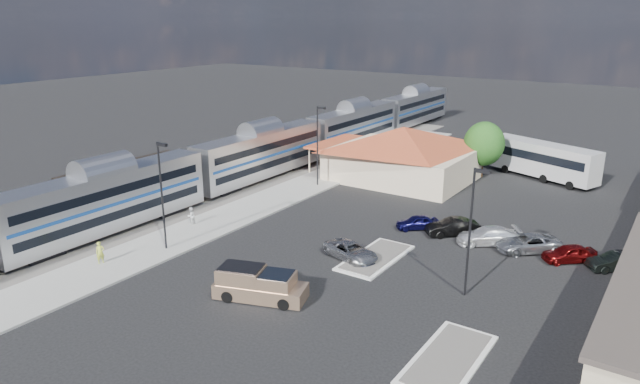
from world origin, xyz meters
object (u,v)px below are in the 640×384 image
Objects in this scene: pickup_truck at (261,285)px; suv at (351,251)px; station_depot at (402,153)px; coach_bus at (542,158)px.

pickup_truck reaches higher than suv.
pickup_truck is (5.33, -32.20, -2.12)m from station_depot.
coach_bus is (13.55, 9.20, -0.70)m from station_depot.
suv is 0.36× the size of coach_bus.
suv is at bearing -170.34° from coach_bus.
suv is 33.05m from coach_bus.
suv is at bearing -28.71° from pickup_truck.
coach_bus is at bearing 34.16° from station_depot.
station_depot reaches higher than suv.
station_depot is at bearing 34.21° from suv.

